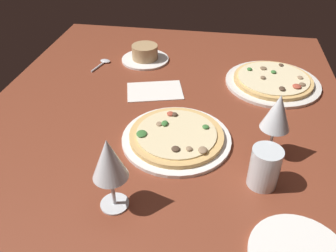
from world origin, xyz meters
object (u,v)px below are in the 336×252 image
(pizza_side, at_px, (273,81))
(paper_menu, at_px, (155,91))
(ramekin_on_saucer, at_px, (145,55))
(spoon, at_px, (103,62))
(water_glass, at_px, (264,169))
(wine_glass_near, at_px, (277,114))
(wine_glass_far, at_px, (109,161))
(pizza_main, at_px, (176,137))

(pizza_side, distance_m, paper_menu, 0.40)
(pizza_side, height_order, ramekin_on_saucer, ramekin_on_saucer)
(paper_menu, distance_m, spoon, 0.28)
(pizza_side, bearing_deg, water_glass, 172.69)
(water_glass, bearing_deg, wine_glass_near, -12.19)
(wine_glass_near, bearing_deg, water_glass, 167.81)
(wine_glass_far, xyz_separation_m, wine_glass_near, (0.22, -0.34, -0.00))
(wine_glass_far, relative_size, spoon, 1.66)
(pizza_main, xyz_separation_m, water_glass, (-0.13, -0.22, 0.03))
(ramekin_on_saucer, bearing_deg, paper_menu, -159.97)
(water_glass, bearing_deg, pizza_side, -7.31)
(pizza_side, height_order, spoon, pizza_side)
(pizza_main, height_order, ramekin_on_saucer, ramekin_on_saucer)
(wine_glass_far, distance_m, wine_glass_near, 0.41)
(paper_menu, bearing_deg, pizza_main, -171.45)
(wine_glass_near, bearing_deg, ramekin_on_saucer, 41.72)
(ramekin_on_saucer, relative_size, wine_glass_far, 0.99)
(pizza_side, xyz_separation_m, water_glass, (-0.48, 0.06, 0.03))
(spoon, bearing_deg, pizza_main, -140.64)
(water_glass, xyz_separation_m, spoon, (0.53, 0.55, -0.04))
(ramekin_on_saucer, bearing_deg, water_glass, -145.51)
(wine_glass_near, bearing_deg, spoon, 53.47)
(ramekin_on_saucer, distance_m, wine_glass_far, 0.71)
(pizza_side, height_order, wine_glass_far, wine_glass_far)
(pizza_side, height_order, water_glass, water_glass)
(ramekin_on_saucer, bearing_deg, pizza_main, -157.96)
(wine_glass_near, bearing_deg, pizza_side, -5.86)
(water_glass, bearing_deg, ramekin_on_saucer, 34.49)
(ramekin_on_saucer, relative_size, spoon, 1.64)
(wine_glass_far, height_order, paper_menu, wine_glass_far)
(wine_glass_far, height_order, spoon, wine_glass_far)
(pizza_main, distance_m, spoon, 0.53)
(wine_glass_far, relative_size, paper_menu, 1.01)
(water_glass, bearing_deg, spoon, 45.91)
(pizza_main, xyz_separation_m, spoon, (0.41, 0.33, -0.01))
(pizza_main, xyz_separation_m, paper_menu, (0.24, 0.11, -0.01))
(pizza_main, height_order, wine_glass_far, wine_glass_far)
(wine_glass_far, bearing_deg, water_glass, -69.88)
(pizza_main, bearing_deg, ramekin_on_saucer, 22.04)
(pizza_main, distance_m, ramekin_on_saucer, 0.50)
(pizza_side, distance_m, spoon, 0.61)
(pizza_side, distance_m, water_glass, 0.48)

